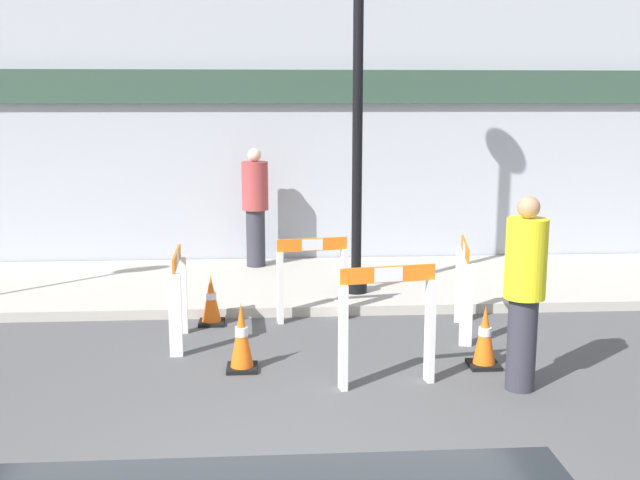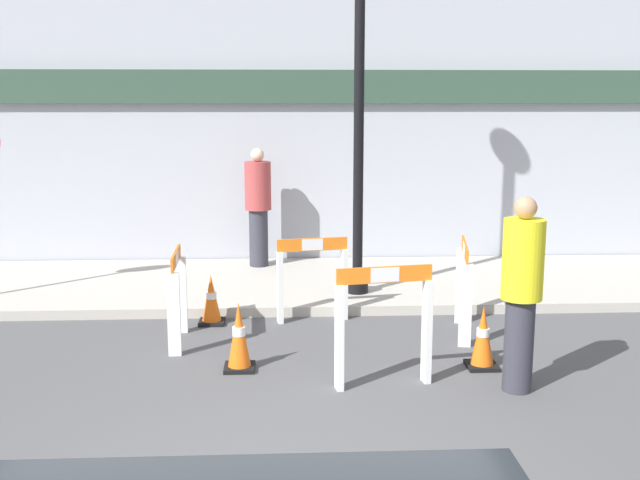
# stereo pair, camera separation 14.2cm
# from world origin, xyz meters

# --- Properties ---
(sidewalk_slab) EXTENTS (18.00, 2.88, 0.12)m
(sidewalk_slab) POSITION_xyz_m (0.00, 5.94, 0.06)
(sidewalk_slab) COLOR #ADA89E
(sidewalk_slab) RESTS_ON ground_plane
(storefront_facade) EXTENTS (18.00, 0.22, 5.50)m
(storefront_facade) POSITION_xyz_m (0.00, 7.45, 2.75)
(storefront_facade) COLOR #A3A8B2
(storefront_facade) RESTS_ON ground_plane
(streetlamp_post) EXTENTS (0.44, 0.44, 4.86)m
(streetlamp_post) POSITION_xyz_m (1.15, 5.19, 3.26)
(streetlamp_post) COLOR black
(streetlamp_post) RESTS_ON sidewalk_slab
(barricade_0) EXTENTS (0.30, 0.94, 1.06)m
(barricade_0) POSITION_xyz_m (2.20, 3.74, 0.58)
(barricade_0) COLOR white
(barricade_0) RESTS_ON ground_plane
(barricade_1) EXTENTS (0.85, 0.27, 1.00)m
(barricade_1) POSITION_xyz_m (0.53, 4.35, 0.54)
(barricade_1) COLOR white
(barricade_1) RESTS_ON ground_plane
(barricade_2) EXTENTS (0.17, 0.85, 1.03)m
(barricade_2) POSITION_xyz_m (-0.95, 3.57, 0.55)
(barricade_2) COLOR white
(barricade_2) RESTS_ON ground_plane
(barricade_3) EXTENTS (0.91, 0.28, 1.13)m
(barricade_3) POSITION_xyz_m (1.11, 2.25, 0.61)
(barricade_3) COLOR white
(barricade_3) RESTS_ON ground_plane
(traffic_cone_0) EXTENTS (0.30, 0.30, 0.68)m
(traffic_cone_0) POSITION_xyz_m (-0.25, 2.74, 0.33)
(traffic_cone_0) COLOR black
(traffic_cone_0) RESTS_ON ground_plane
(traffic_cone_1) EXTENTS (0.30, 0.30, 0.63)m
(traffic_cone_1) POSITION_xyz_m (2.14, 2.67, 0.30)
(traffic_cone_1) COLOR black
(traffic_cone_1) RESTS_ON ground_plane
(traffic_cone_2) EXTENTS (0.30, 0.30, 0.59)m
(traffic_cone_2) POSITION_xyz_m (-0.66, 4.28, 0.29)
(traffic_cone_2) COLOR black
(traffic_cone_2) RESTS_ON ground_plane
(person_worker) EXTENTS (0.52, 0.52, 1.78)m
(person_worker) POSITION_xyz_m (2.31, 2.08, 0.96)
(person_worker) COLOR #33333D
(person_worker) RESTS_ON ground_plane
(person_pedestrian) EXTENTS (0.49, 0.49, 1.78)m
(person_pedestrian) POSITION_xyz_m (-0.18, 6.85, 1.07)
(person_pedestrian) COLOR #33333D
(person_pedestrian) RESTS_ON sidewalk_slab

